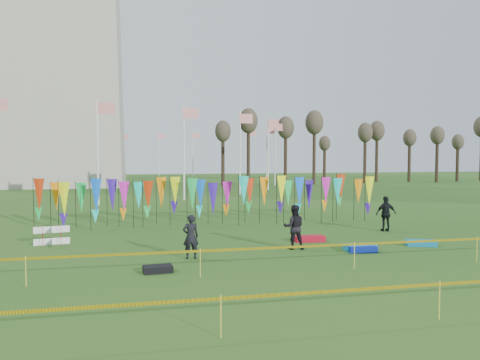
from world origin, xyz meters
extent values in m
plane|color=#1E4A14|center=(0.00, 0.00, 0.00)|extent=(160.00, 160.00, 0.00)
cylinder|color=silver|center=(14.00, 48.00, 4.00)|extent=(0.16, 0.16, 8.00)
plane|color=red|center=(14.60, 48.00, 7.30)|extent=(1.40, 0.00, 1.40)
cylinder|color=silver|center=(13.05, 55.25, 4.00)|extent=(0.16, 0.16, 8.00)
plane|color=red|center=(13.65, 55.25, 7.30)|extent=(1.40, 0.00, 1.40)
cylinder|color=silver|center=(10.25, 62.00, 4.00)|extent=(0.16, 0.16, 8.00)
plane|color=red|center=(10.85, 62.00, 7.30)|extent=(1.40, 0.00, 1.40)
cylinder|color=silver|center=(5.80, 67.80, 4.00)|extent=(0.16, 0.16, 8.00)
plane|color=red|center=(6.40, 67.80, 7.30)|extent=(1.40, 0.00, 1.40)
cylinder|color=silver|center=(0.00, 72.25, 4.00)|extent=(0.16, 0.16, 8.00)
plane|color=red|center=(0.60, 72.25, 7.30)|extent=(1.40, 0.00, 1.40)
cylinder|color=silver|center=(-6.75, 75.05, 4.00)|extent=(0.16, 0.16, 8.00)
plane|color=red|center=(-6.15, 75.05, 7.30)|extent=(1.40, 0.00, 1.40)
cylinder|color=silver|center=(-14.00, 76.00, 4.00)|extent=(0.16, 0.16, 8.00)
plane|color=red|center=(-13.40, 76.00, 7.30)|extent=(1.40, 0.00, 1.40)
cylinder|color=silver|center=(-21.25, 75.05, 4.00)|extent=(0.16, 0.16, 8.00)
plane|color=red|center=(-20.65, 75.05, 7.30)|extent=(1.40, 0.00, 1.40)
cylinder|color=silver|center=(-6.75, 20.95, 4.00)|extent=(0.16, 0.16, 8.00)
plane|color=red|center=(-6.15, 20.95, 7.30)|extent=(1.40, 0.00, 1.40)
cylinder|color=silver|center=(0.00, 23.75, 4.00)|extent=(0.16, 0.16, 8.00)
plane|color=red|center=(0.60, 23.75, 7.30)|extent=(1.40, 0.00, 1.40)
cylinder|color=silver|center=(5.80, 28.20, 4.00)|extent=(0.16, 0.16, 8.00)
plane|color=red|center=(6.40, 28.20, 7.30)|extent=(1.40, 0.00, 1.40)
cylinder|color=silver|center=(10.25, 34.00, 4.00)|extent=(0.16, 0.16, 8.00)
plane|color=red|center=(10.85, 34.00, 7.30)|extent=(1.40, 0.00, 1.40)
cylinder|color=silver|center=(13.05, 40.75, 4.00)|extent=(0.16, 0.16, 8.00)
plane|color=red|center=(13.65, 40.75, 7.30)|extent=(1.40, 0.00, 1.40)
cylinder|color=black|center=(-9.00, 9.23, 1.25)|extent=(0.03, 0.03, 2.49)
cone|color=red|center=(-8.72, 9.23, 1.61)|extent=(0.64, 0.64, 1.60)
cylinder|color=black|center=(-8.31, 9.23, 1.25)|extent=(0.03, 0.03, 2.49)
cone|color=orange|center=(-8.03, 9.23, 1.61)|extent=(0.64, 0.64, 1.60)
cylinder|color=black|center=(-7.62, 9.23, 1.25)|extent=(0.03, 0.03, 2.49)
cone|color=#EDF90C|center=(-7.34, 9.23, 1.61)|extent=(0.64, 0.64, 1.60)
cylinder|color=black|center=(-6.92, 9.23, 1.25)|extent=(0.03, 0.03, 2.49)
cone|color=green|center=(-6.64, 9.23, 1.61)|extent=(0.64, 0.64, 1.60)
cylinder|color=black|center=(-6.23, 9.23, 1.25)|extent=(0.03, 0.03, 2.49)
cone|color=blue|center=(-5.95, 9.23, 1.61)|extent=(0.64, 0.64, 1.60)
cylinder|color=black|center=(-5.54, 9.23, 1.25)|extent=(0.03, 0.03, 2.49)
cone|color=#34119C|center=(-5.26, 9.23, 1.61)|extent=(0.64, 0.64, 1.60)
cylinder|color=black|center=(-4.85, 9.23, 1.25)|extent=(0.03, 0.03, 2.49)
cone|color=#DD18B2|center=(-4.57, 9.23, 1.61)|extent=(0.64, 0.64, 1.60)
cylinder|color=black|center=(-4.15, 9.23, 1.25)|extent=(0.03, 0.03, 2.49)
cone|color=#0ED4BD|center=(-3.87, 9.23, 1.61)|extent=(0.64, 0.64, 1.60)
cylinder|color=black|center=(-3.46, 9.23, 1.25)|extent=(0.03, 0.03, 2.49)
cone|color=red|center=(-3.18, 9.23, 1.61)|extent=(0.64, 0.64, 1.60)
cylinder|color=black|center=(-2.77, 9.23, 1.25)|extent=(0.03, 0.03, 2.49)
cone|color=orange|center=(-2.49, 9.23, 1.61)|extent=(0.64, 0.64, 1.60)
cylinder|color=black|center=(-2.08, 9.23, 1.25)|extent=(0.03, 0.03, 2.49)
cone|color=#EDF90C|center=(-1.80, 9.23, 1.61)|extent=(0.64, 0.64, 1.60)
cylinder|color=black|center=(-1.38, 9.23, 1.25)|extent=(0.03, 0.03, 2.49)
cone|color=green|center=(-1.10, 9.23, 1.61)|extent=(0.64, 0.64, 1.60)
cylinder|color=black|center=(-0.69, 9.23, 1.25)|extent=(0.03, 0.03, 2.49)
cone|color=blue|center=(-0.41, 9.23, 1.61)|extent=(0.64, 0.64, 1.60)
cylinder|color=black|center=(0.00, 9.23, 1.25)|extent=(0.03, 0.03, 2.49)
cone|color=#34119C|center=(0.28, 9.23, 1.61)|extent=(0.64, 0.64, 1.60)
cylinder|color=black|center=(0.69, 9.23, 1.25)|extent=(0.03, 0.03, 2.49)
cone|color=#DD18B2|center=(0.97, 9.23, 1.61)|extent=(0.64, 0.64, 1.60)
cylinder|color=black|center=(1.38, 9.23, 1.25)|extent=(0.03, 0.03, 2.49)
cone|color=#0ED4BD|center=(1.66, 9.23, 1.61)|extent=(0.64, 0.64, 1.60)
cylinder|color=black|center=(2.08, 9.23, 1.25)|extent=(0.03, 0.03, 2.49)
cone|color=red|center=(2.36, 9.23, 1.61)|extent=(0.64, 0.64, 1.60)
cylinder|color=black|center=(2.77, 9.23, 1.25)|extent=(0.03, 0.03, 2.49)
cone|color=orange|center=(3.05, 9.23, 1.61)|extent=(0.64, 0.64, 1.60)
cylinder|color=black|center=(3.46, 9.23, 1.25)|extent=(0.03, 0.03, 2.49)
cone|color=#EDF90C|center=(3.74, 9.23, 1.61)|extent=(0.64, 0.64, 1.60)
cylinder|color=black|center=(4.15, 9.23, 1.25)|extent=(0.03, 0.03, 2.49)
cone|color=green|center=(4.43, 9.23, 1.61)|extent=(0.64, 0.64, 1.60)
cylinder|color=black|center=(4.85, 9.23, 1.25)|extent=(0.03, 0.03, 2.49)
cone|color=blue|center=(5.13, 9.23, 1.61)|extent=(0.64, 0.64, 1.60)
cylinder|color=black|center=(5.54, 9.23, 1.25)|extent=(0.03, 0.03, 2.49)
cone|color=#34119C|center=(5.82, 9.23, 1.61)|extent=(0.64, 0.64, 1.60)
cylinder|color=black|center=(6.23, 9.23, 1.25)|extent=(0.03, 0.03, 2.49)
cone|color=#DD18B2|center=(6.51, 9.23, 1.61)|extent=(0.64, 0.64, 1.60)
cylinder|color=black|center=(6.92, 9.23, 1.25)|extent=(0.03, 0.03, 2.49)
cone|color=#0ED4BD|center=(7.20, 9.23, 1.61)|extent=(0.64, 0.64, 1.60)
cylinder|color=black|center=(7.62, 9.23, 1.25)|extent=(0.03, 0.03, 2.49)
cone|color=red|center=(7.90, 9.23, 1.61)|extent=(0.64, 0.64, 1.60)
cylinder|color=black|center=(8.31, 9.23, 1.25)|extent=(0.03, 0.03, 2.49)
cone|color=orange|center=(8.59, 9.23, 1.61)|extent=(0.64, 0.64, 1.60)
cylinder|color=black|center=(9.00, 9.23, 1.25)|extent=(0.03, 0.03, 2.49)
cone|color=#EDF90C|center=(9.28, 9.23, 1.61)|extent=(0.64, 0.64, 1.60)
cube|color=#DFC004|center=(0.00, -1.56, 0.82)|extent=(26.00, 0.01, 0.08)
cylinder|color=yellow|center=(-7.00, -1.56, 0.45)|extent=(0.02, 0.02, 0.90)
cylinder|color=yellow|center=(-2.00, -1.56, 0.45)|extent=(0.02, 0.02, 0.90)
cylinder|color=yellow|center=(3.00, -1.56, 0.45)|extent=(0.02, 0.02, 0.90)
cylinder|color=yellow|center=(8.00, -1.56, 0.45)|extent=(0.02, 0.02, 0.90)
cube|color=#DFC004|center=(0.00, -6.42, 0.82)|extent=(26.00, 0.01, 0.08)
cylinder|color=yellow|center=(-2.00, -6.42, 0.45)|extent=(0.02, 0.02, 0.90)
cylinder|color=yellow|center=(3.00, -6.42, 0.45)|extent=(0.02, 0.02, 0.90)
cylinder|color=#35251A|center=(6.00, 44.00, 3.20)|extent=(0.44, 0.44, 6.40)
ellipsoid|color=#483D30|center=(6.00, 44.00, 6.56)|extent=(1.92, 1.92, 2.56)
cylinder|color=#35251A|center=(10.00, 44.00, 3.20)|extent=(0.44, 0.44, 6.40)
ellipsoid|color=#483D30|center=(10.00, 44.00, 6.56)|extent=(1.92, 1.92, 2.56)
cylinder|color=#35251A|center=(14.00, 44.00, 3.20)|extent=(0.44, 0.44, 6.40)
ellipsoid|color=#483D30|center=(14.00, 44.00, 6.56)|extent=(1.92, 1.92, 2.56)
cylinder|color=#35251A|center=(18.00, 44.00, 3.20)|extent=(0.44, 0.44, 6.40)
ellipsoid|color=#483D30|center=(18.00, 44.00, 6.56)|extent=(1.92, 1.92, 2.56)
cylinder|color=#35251A|center=(22.00, 44.00, 3.20)|extent=(0.44, 0.44, 6.40)
ellipsoid|color=#483D30|center=(22.00, 44.00, 6.56)|extent=(1.92, 1.92, 2.56)
cylinder|color=#35251A|center=(26.00, 44.00, 3.20)|extent=(0.44, 0.44, 6.40)
ellipsoid|color=#483D30|center=(26.00, 44.00, 6.56)|extent=(1.92, 1.92, 2.56)
cylinder|color=#35251A|center=(30.00, 44.00, 3.20)|extent=(0.44, 0.44, 6.40)
ellipsoid|color=#483D30|center=(30.00, 44.00, 6.56)|extent=(1.92, 1.92, 2.56)
cylinder|color=#35251A|center=(34.00, 44.00, 3.20)|extent=(0.44, 0.44, 6.40)
ellipsoid|color=#483D30|center=(34.00, 44.00, 6.56)|extent=(1.92, 1.92, 2.56)
cylinder|color=#35251A|center=(38.00, 44.00, 3.20)|extent=(0.44, 0.44, 6.40)
ellipsoid|color=#483D30|center=(38.00, 44.00, 6.56)|extent=(1.92, 1.92, 2.56)
cylinder|color=#35251A|center=(42.00, 44.00, 3.20)|extent=(0.44, 0.44, 6.40)
ellipsoid|color=#483D30|center=(42.00, 44.00, 6.56)|extent=(1.92, 1.92, 2.56)
cylinder|color=#B80D10|center=(-7.71, 4.59, 0.40)|extent=(0.02, 0.02, 0.80)
cylinder|color=#B80D10|center=(-7.01, 4.59, 0.40)|extent=(0.02, 0.02, 0.80)
cylinder|color=#B80D10|center=(-7.71, 5.30, 0.40)|extent=(0.02, 0.02, 0.80)
cylinder|color=#B80D10|center=(-7.01, 5.30, 0.40)|extent=(0.02, 0.02, 0.80)
imported|color=black|center=(-1.95, 1.12, 0.81)|extent=(0.63, 0.48, 1.62)
imported|color=black|center=(2.30, 2.00, 0.89)|extent=(0.96, 0.72, 1.78)
imported|color=black|center=(8.19, 5.22, 0.87)|extent=(1.07, 0.66, 1.75)
cube|color=#0D89C4|center=(4.77, 1.19, 0.12)|extent=(1.24, 0.66, 0.24)
cube|color=#091F92|center=(4.70, 0.90, 0.11)|extent=(1.16, 0.71, 0.23)
cube|color=red|center=(3.51, 3.43, 0.12)|extent=(1.33, 0.66, 0.24)
cube|color=black|center=(-3.21, -0.65, 0.11)|extent=(0.97, 0.62, 0.22)
cube|color=#0C79B4|center=(7.69, 1.51, 0.11)|extent=(1.30, 0.90, 0.23)
camera|label=1|loc=(-3.79, -15.72, 3.75)|focal=35.00mm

